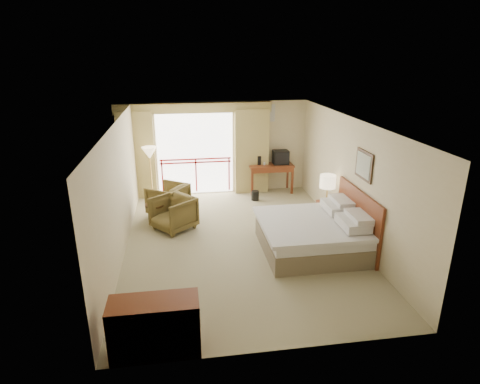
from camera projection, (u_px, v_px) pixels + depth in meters
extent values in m
plane|color=gray|center=(240.00, 242.00, 9.01)|extent=(7.00, 7.00, 0.00)
plane|color=white|center=(240.00, 122.00, 8.11)|extent=(7.00, 7.00, 0.00)
plane|color=beige|center=(222.00, 148.00, 11.82)|extent=(5.00, 0.00, 5.00)
plane|color=beige|center=(280.00, 268.00, 5.29)|extent=(5.00, 0.00, 5.00)
plane|color=beige|center=(119.00, 191.00, 8.20)|extent=(0.00, 7.00, 7.00)
plane|color=beige|center=(351.00, 180.00, 8.91)|extent=(0.00, 7.00, 7.00)
plane|color=white|center=(195.00, 154.00, 11.74)|extent=(2.40, 0.00, 2.40)
cube|color=#A50E0E|center=(196.00, 162.00, 11.80)|extent=(2.09, 0.03, 0.04)
cube|color=#A50E0E|center=(196.00, 159.00, 11.77)|extent=(2.09, 0.03, 0.04)
cube|color=#A50E0E|center=(162.00, 177.00, 11.80)|extent=(0.04, 0.03, 1.00)
cube|color=#A50E0E|center=(196.00, 175.00, 11.93)|extent=(0.04, 0.03, 1.00)
cube|color=#A50E0E|center=(229.00, 174.00, 12.07)|extent=(0.04, 0.03, 1.00)
cube|color=#97864D|center=(137.00, 156.00, 11.37)|extent=(1.00, 0.26, 2.50)
cube|color=#97864D|center=(251.00, 151.00, 11.83)|extent=(1.00, 0.26, 2.50)
cube|color=#97864D|center=(194.00, 108.00, 11.19)|extent=(4.40, 0.22, 0.28)
cube|color=silver|center=(266.00, 113.00, 11.64)|extent=(0.50, 0.04, 0.50)
cube|color=brown|center=(311.00, 241.00, 8.58)|extent=(2.05, 2.00, 0.40)
cube|color=silver|center=(312.00, 229.00, 8.48)|extent=(2.01, 1.96, 0.22)
cube|color=silver|center=(310.00, 223.00, 8.43)|extent=(2.09, 2.06, 0.08)
cube|color=silver|center=(353.00, 223.00, 8.07)|extent=(0.50, 0.75, 0.18)
cube|color=silver|center=(336.00, 207.00, 8.91)|extent=(0.50, 0.75, 0.18)
cube|color=silver|center=(360.00, 217.00, 8.05)|extent=(0.40, 0.70, 0.14)
cube|color=silver|center=(342.00, 201.00, 8.89)|extent=(0.40, 0.70, 0.14)
cube|color=#5F2411|center=(358.00, 219.00, 8.58)|extent=(0.06, 2.10, 1.30)
cube|color=black|center=(364.00, 165.00, 8.18)|extent=(0.03, 0.72, 0.60)
cube|color=silver|center=(363.00, 165.00, 8.18)|extent=(0.01, 0.60, 0.48)
cube|color=#5F2411|center=(326.00, 214.00, 9.76)|extent=(0.44, 0.52, 0.59)
cylinder|color=tan|center=(326.00, 201.00, 9.69)|extent=(0.16, 0.16, 0.04)
cylinder|color=tan|center=(327.00, 193.00, 9.62)|extent=(0.03, 0.03, 0.40)
cylinder|color=#FFE5B2|center=(328.00, 181.00, 9.53)|extent=(0.38, 0.38, 0.31)
cube|color=black|center=(327.00, 204.00, 9.50)|extent=(0.21, 0.17, 0.09)
cube|color=#5F2411|center=(271.00, 165.00, 11.96)|extent=(1.32, 0.64, 0.06)
cube|color=#5F2411|center=(252.00, 182.00, 11.76)|extent=(0.07, 0.07, 0.81)
cube|color=#5F2411|center=(292.00, 181.00, 11.93)|extent=(0.07, 0.07, 0.81)
cube|color=#5F2411|center=(249.00, 177.00, 12.27)|extent=(0.07, 0.07, 0.81)
cube|color=#5F2411|center=(287.00, 175.00, 12.44)|extent=(0.07, 0.07, 0.81)
cube|color=#5F2411|center=(268.00, 173.00, 12.33)|extent=(1.21, 0.03, 0.61)
cube|color=#5F2411|center=(273.00, 171.00, 11.72)|extent=(1.21, 0.03, 0.13)
cube|color=black|center=(281.00, 157.00, 11.92)|extent=(0.45, 0.35, 0.41)
cube|color=black|center=(282.00, 159.00, 11.76)|extent=(0.41, 0.02, 0.33)
cylinder|color=black|center=(259.00, 160.00, 11.85)|extent=(0.16, 0.16, 0.27)
cylinder|color=white|center=(264.00, 164.00, 11.86)|extent=(0.08, 0.08, 0.09)
cylinder|color=black|center=(255.00, 196.00, 11.48)|extent=(0.26, 0.26, 0.27)
imported|color=#4C3E1E|center=(169.00, 214.00, 10.56)|extent=(1.22, 1.22, 0.81)
imported|color=#4C3E1E|center=(174.00, 229.00, 9.67)|extent=(1.23, 1.23, 0.81)
cylinder|color=black|center=(155.00, 205.00, 9.78)|extent=(0.48, 0.48, 0.04)
cylinder|color=black|center=(155.00, 214.00, 9.87)|extent=(0.06, 0.06, 0.48)
cylinder|color=black|center=(156.00, 223.00, 9.95)|extent=(0.34, 0.34, 0.03)
imported|color=white|center=(155.00, 204.00, 9.78)|extent=(0.18, 0.22, 0.02)
cylinder|color=tan|center=(153.00, 201.00, 11.38)|extent=(0.26, 0.26, 0.03)
cylinder|color=tan|center=(151.00, 179.00, 11.16)|extent=(0.03, 0.03, 1.38)
cone|color=#FFE5B2|center=(149.00, 153.00, 10.91)|extent=(0.41, 0.41, 0.32)
cube|color=#5F2411|center=(155.00, 327.00, 5.60)|extent=(1.25, 0.52, 0.83)
cube|color=black|center=(154.00, 339.00, 5.36)|extent=(1.14, 0.02, 0.73)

